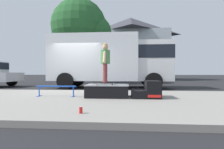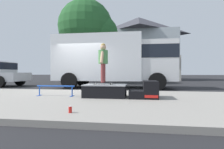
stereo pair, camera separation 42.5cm
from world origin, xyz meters
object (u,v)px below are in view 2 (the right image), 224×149
at_px(kicker_ramp, 146,91).
at_px(skateboard, 103,83).
at_px(grind_rail, 56,88).
at_px(soda_can, 70,110).
at_px(skate_box, 105,90).
at_px(skater_kid, 103,59).
at_px(box_truck, 115,59).
at_px(street_tree_main, 89,29).

height_order(kicker_ramp, skateboard, kicker_ramp).
bearing_deg(grind_rail, skateboard, 0.57).
bearing_deg(soda_can, skate_box, 83.25).
xyz_separation_m(grind_rail, skater_kid, (1.62, 0.02, 0.95)).
distance_m(kicker_ramp, skater_kid, 1.68).
xyz_separation_m(box_truck, street_tree_main, (-2.88, 4.53, 3.05)).
height_order(grind_rail, skateboard, skateboard).
relative_size(kicker_ramp, skateboard, 1.08).
xyz_separation_m(skater_kid, soda_can, (-0.20, -2.31, -1.14)).
relative_size(skateboard, soda_can, 6.39).
bearing_deg(street_tree_main, skate_box, -71.30).
xyz_separation_m(skater_kid, box_truck, (-0.22, 4.80, 0.37)).
bearing_deg(kicker_ramp, soda_can, -124.17).
xyz_separation_m(skateboard, box_truck, (-0.22, 4.80, 1.13)).
relative_size(grind_rail, skateboard, 1.64).
height_order(kicker_ramp, grind_rail, kicker_ramp).
height_order(skate_box, street_tree_main, street_tree_main).
relative_size(skater_kid, soda_can, 9.98).
bearing_deg(street_tree_main, skateboard, -71.64).
distance_m(skate_box, soda_can, 2.31).
bearing_deg(skate_box, box_truck, 93.46).
height_order(grind_rail, skater_kid, skater_kid).
xyz_separation_m(grind_rail, street_tree_main, (-1.48, 9.35, 4.37)).
bearing_deg(kicker_ramp, grind_rail, 179.77).
relative_size(grind_rail, box_truck, 0.19).
bearing_deg(skateboard, grind_rail, -179.43).
relative_size(kicker_ramp, grind_rail, 0.66).
bearing_deg(skateboard, street_tree_main, 108.36).
xyz_separation_m(skateboard, soda_can, (-0.20, -2.31, -0.39)).
bearing_deg(kicker_ramp, box_truck, 108.05).
bearing_deg(skater_kid, kicker_ramp, -1.18).
relative_size(skateboard, street_tree_main, 0.11).
xyz_separation_m(kicker_ramp, grind_rail, (-2.97, 0.01, 0.04)).
xyz_separation_m(kicker_ramp, box_truck, (-1.57, 4.83, 1.36)).
xyz_separation_m(skate_box, skater_kid, (-0.07, 0.03, 0.99)).
xyz_separation_m(skateboard, skater_kid, (-0.00, 0.00, 0.75)).
distance_m(skate_box, street_tree_main, 10.83).
distance_m(kicker_ramp, skateboard, 1.37).
distance_m(grind_rail, skater_kid, 1.88).
relative_size(skater_kid, street_tree_main, 0.17).
bearing_deg(grind_rail, street_tree_main, 98.98).
bearing_deg(kicker_ramp, skate_box, 179.98).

